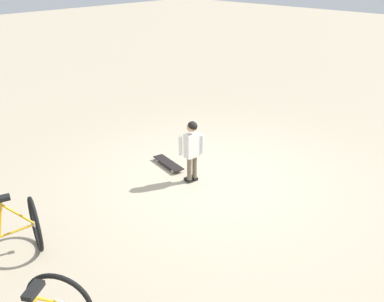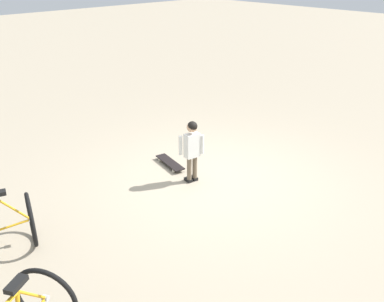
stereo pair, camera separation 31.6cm
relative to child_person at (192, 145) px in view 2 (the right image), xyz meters
The scene contains 3 objects.
ground_plane 0.78m from the child_person, 39.17° to the right, with size 50.00×50.00×0.00m, color tan.
child_person is the anchor object (origin of this frame).
skateboard 0.92m from the child_person, 80.86° to the left, with size 0.33×0.77×0.07m.
Camera 2 is at (-4.57, -4.22, 3.38)m, focal length 39.46 mm.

